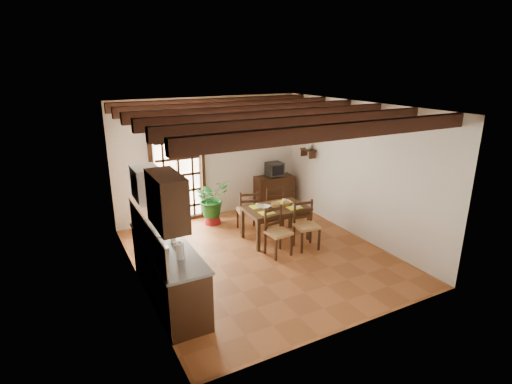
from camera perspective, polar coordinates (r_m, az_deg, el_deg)
ground_plane at (r=7.72m, az=0.74°, el=-9.07°), size 5.00×5.00×0.00m
room_shell at (r=7.08m, az=0.80°, el=4.13°), size 4.52×5.02×2.81m
ceiling_beams at (r=6.93m, az=0.83°, el=11.17°), size 4.50×4.34×0.20m
french_door at (r=9.14m, az=-11.07°, el=2.83°), size 1.26×0.11×2.32m
kitchen_counter at (r=6.37m, az=-12.45°, el=-10.97°), size 0.64×2.25×1.38m
upper_cabinet at (r=5.16m, az=-12.60°, el=-1.22°), size 0.35×0.80×0.70m
range_hood at (r=6.36m, az=-15.39°, el=1.11°), size 0.38×0.60×0.54m
counter_items at (r=6.23m, az=-12.98°, el=-6.69°), size 0.50×1.43×0.25m
dining_table at (r=8.21m, az=2.83°, el=-2.76°), size 1.30×0.85×0.70m
chair_near_left at (r=7.66m, az=3.13°, el=-6.93°), size 0.47×0.45×0.92m
chair_near_right at (r=7.97m, az=7.17°, el=-5.95°), size 0.48×0.47×0.94m
chair_far_left at (r=8.72m, az=-1.21°, el=-3.69°), size 0.52×0.50×0.93m
chair_far_right at (r=9.00m, az=2.48°, el=-3.00°), size 0.53×0.51×0.94m
table_setting at (r=8.18m, az=2.84°, el=-2.32°), size 0.94×0.62×0.09m
table_bowl at (r=8.10m, az=1.27°, el=-2.15°), size 0.28×0.28×0.05m
sideboard at (r=10.09m, az=2.60°, el=0.02°), size 0.99×0.51×0.81m
crt_tv at (r=9.91m, az=2.67°, el=3.30°), size 0.38×0.36×0.33m
fuse_box at (r=9.93m, az=1.53°, el=7.74°), size 0.25×0.03×0.32m
plant_pot at (r=9.21m, az=-6.22°, el=-3.81°), size 0.39×0.39×0.24m
potted_plant at (r=9.05m, az=-6.31°, el=-1.10°), size 2.35×2.14×2.22m
wall_shelf at (r=9.59m, az=7.47°, el=5.77°), size 0.20×0.42×0.20m
shelf_vase at (r=9.56m, az=7.51°, el=6.59°), size 0.15×0.15×0.15m
shelf_flowers at (r=9.52m, az=7.56°, el=7.81°), size 0.14×0.14×0.36m
framed_picture at (r=9.54m, az=8.02°, el=8.98°), size 0.03×0.32×0.32m
pendant_lamp at (r=7.90m, az=2.62°, el=7.50°), size 0.36×0.36×0.84m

